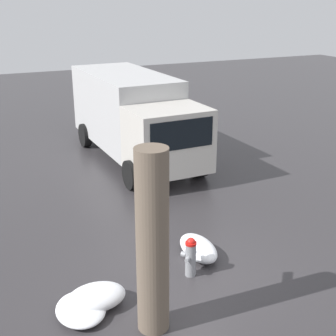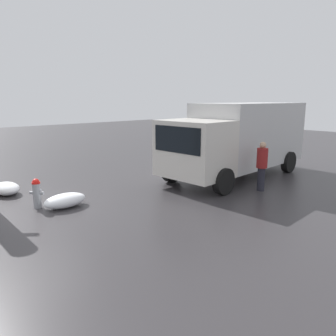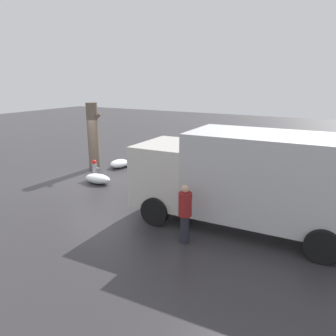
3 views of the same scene
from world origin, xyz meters
name	(u,v)px [view 2 (image 2 of 3)]	position (x,y,z in m)	size (l,w,h in m)	color
ground_plane	(38,208)	(0.00, 0.00, 0.00)	(60.00, 60.00, 0.00)	#333033
fire_hydrant	(37,193)	(0.00, 0.00, 0.45)	(0.37, 0.39, 0.87)	gray
delivery_truck	(239,137)	(7.69, -1.61, 1.62)	(7.20, 2.84, 2.95)	beige
pedestrian	(262,164)	(6.37, -3.48, 0.93)	(0.37, 0.37, 1.70)	#23232D
snow_pile_by_hydrant	(65,201)	(0.61, -0.51, 0.20)	(1.26, 0.68, 0.41)	white
snow_pile_curbside	(6,188)	(-0.21, 2.10, 0.20)	(0.81, 1.13, 0.40)	white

